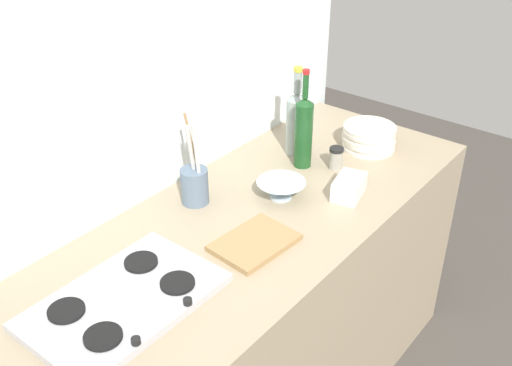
{
  "coord_description": "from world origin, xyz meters",
  "views": [
    {
      "loc": [
        -1.29,
        -1.03,
        2.01
      ],
      "look_at": [
        0.0,
        0.0,
        1.02
      ],
      "focal_mm": 42.65,
      "sensor_mm": 36.0,
      "label": 1
    }
  ],
  "objects_px": {
    "wine_bottle_mid_left": "(304,131)",
    "cutting_board": "(255,243)",
    "plate_stack": "(369,137)",
    "utensil_crock": "(195,184)",
    "stovetop_hob": "(124,301)",
    "wine_bottle_leftmost": "(296,121)",
    "mixing_bowl": "(281,188)",
    "butter_dish": "(349,187)",
    "condiment_jar_front": "(336,158)"
  },
  "relations": [
    {
      "from": "butter_dish",
      "to": "utensil_crock",
      "type": "xyz_separation_m",
      "value": [
        -0.35,
        0.38,
        0.04
      ]
    },
    {
      "from": "stovetop_hob",
      "to": "utensil_crock",
      "type": "xyz_separation_m",
      "value": [
        0.49,
        0.2,
        0.06
      ]
    },
    {
      "from": "condiment_jar_front",
      "to": "cutting_board",
      "type": "height_order",
      "value": "condiment_jar_front"
    },
    {
      "from": "wine_bottle_mid_left",
      "to": "utensil_crock",
      "type": "bearing_deg",
      "value": 162.63
    },
    {
      "from": "butter_dish",
      "to": "utensil_crock",
      "type": "bearing_deg",
      "value": 132.81
    },
    {
      "from": "wine_bottle_mid_left",
      "to": "stovetop_hob",
      "type": "bearing_deg",
      "value": -175.8
    },
    {
      "from": "wine_bottle_mid_left",
      "to": "mixing_bowl",
      "type": "xyz_separation_m",
      "value": [
        -0.23,
        -0.07,
        -0.11
      ]
    },
    {
      "from": "stovetop_hob",
      "to": "cutting_board",
      "type": "xyz_separation_m",
      "value": [
        0.42,
        -0.1,
        -0.0
      ]
    },
    {
      "from": "wine_bottle_leftmost",
      "to": "butter_dish",
      "type": "bearing_deg",
      "value": -114.09
    },
    {
      "from": "mixing_bowl",
      "to": "wine_bottle_mid_left",
      "type": "bearing_deg",
      "value": 17.02
    },
    {
      "from": "wine_bottle_leftmost",
      "to": "mixing_bowl",
      "type": "height_order",
      "value": "wine_bottle_leftmost"
    },
    {
      "from": "plate_stack",
      "to": "condiment_jar_front",
      "type": "bearing_deg",
      "value": 177.04
    },
    {
      "from": "wine_bottle_leftmost",
      "to": "stovetop_hob",
      "type": "bearing_deg",
      "value": -171.56
    },
    {
      "from": "mixing_bowl",
      "to": "wine_bottle_leftmost",
      "type": "bearing_deg",
      "value": 26.72
    },
    {
      "from": "wine_bottle_mid_left",
      "to": "condiment_jar_front",
      "type": "relative_size",
      "value": 4.46
    },
    {
      "from": "mixing_bowl",
      "to": "stovetop_hob",
      "type": "bearing_deg",
      "value": 179.75
    },
    {
      "from": "stovetop_hob",
      "to": "condiment_jar_front",
      "type": "xyz_separation_m",
      "value": [
        0.98,
        -0.04,
        0.03
      ]
    },
    {
      "from": "stovetop_hob",
      "to": "utensil_crock",
      "type": "bearing_deg",
      "value": 22.6
    },
    {
      "from": "wine_bottle_mid_left",
      "to": "cutting_board",
      "type": "height_order",
      "value": "wine_bottle_mid_left"
    },
    {
      "from": "wine_bottle_leftmost",
      "to": "wine_bottle_mid_left",
      "type": "relative_size",
      "value": 0.92
    },
    {
      "from": "wine_bottle_mid_left",
      "to": "cutting_board",
      "type": "bearing_deg",
      "value": -161.0
    },
    {
      "from": "wine_bottle_leftmost",
      "to": "condiment_jar_front",
      "type": "relative_size",
      "value": 4.12
    },
    {
      "from": "stovetop_hob",
      "to": "condiment_jar_front",
      "type": "height_order",
      "value": "condiment_jar_front"
    },
    {
      "from": "wine_bottle_leftmost",
      "to": "cutting_board",
      "type": "xyz_separation_m",
      "value": [
        -0.57,
        -0.25,
        -0.12
      ]
    },
    {
      "from": "utensil_crock",
      "to": "stovetop_hob",
      "type": "bearing_deg",
      "value": -157.4
    },
    {
      "from": "butter_dish",
      "to": "mixing_bowl",
      "type": "bearing_deg",
      "value": 130.68
    },
    {
      "from": "stovetop_hob",
      "to": "wine_bottle_leftmost",
      "type": "xyz_separation_m",
      "value": [
        0.99,
        0.15,
        0.12
      ]
    },
    {
      "from": "wine_bottle_mid_left",
      "to": "mixing_bowl",
      "type": "bearing_deg",
      "value": -162.98
    },
    {
      "from": "condiment_jar_front",
      "to": "stovetop_hob",
      "type": "bearing_deg",
      "value": 177.54
    },
    {
      "from": "plate_stack",
      "to": "mixing_bowl",
      "type": "relative_size",
      "value": 1.25
    },
    {
      "from": "wine_bottle_mid_left",
      "to": "butter_dish",
      "type": "bearing_deg",
      "value": -107.75
    },
    {
      "from": "wine_bottle_mid_left",
      "to": "butter_dish",
      "type": "relative_size",
      "value": 2.72
    },
    {
      "from": "plate_stack",
      "to": "butter_dish",
      "type": "distance_m",
      "value": 0.38
    },
    {
      "from": "wine_bottle_leftmost",
      "to": "wine_bottle_mid_left",
      "type": "bearing_deg",
      "value": -130.15
    },
    {
      "from": "plate_stack",
      "to": "utensil_crock",
      "type": "height_order",
      "value": "utensil_crock"
    },
    {
      "from": "plate_stack",
      "to": "condiment_jar_front",
      "type": "relative_size",
      "value": 2.51
    },
    {
      "from": "butter_dish",
      "to": "cutting_board",
      "type": "height_order",
      "value": "butter_dish"
    },
    {
      "from": "plate_stack",
      "to": "utensil_crock",
      "type": "bearing_deg",
      "value": 160.15
    },
    {
      "from": "wine_bottle_mid_left",
      "to": "cutting_board",
      "type": "relative_size",
      "value": 1.52
    },
    {
      "from": "stovetop_hob",
      "to": "plate_stack",
      "type": "distance_m",
      "value": 1.2
    },
    {
      "from": "mixing_bowl",
      "to": "cutting_board",
      "type": "height_order",
      "value": "mixing_bowl"
    },
    {
      "from": "plate_stack",
      "to": "wine_bottle_leftmost",
      "type": "xyz_separation_m",
      "value": [
        -0.21,
        0.2,
        0.09
      ]
    },
    {
      "from": "butter_dish",
      "to": "utensil_crock",
      "type": "distance_m",
      "value": 0.52
    },
    {
      "from": "butter_dish",
      "to": "cutting_board",
      "type": "relative_size",
      "value": 0.56
    },
    {
      "from": "plate_stack",
      "to": "condiment_jar_front",
      "type": "height_order",
      "value": "plate_stack"
    },
    {
      "from": "utensil_crock",
      "to": "cutting_board",
      "type": "distance_m",
      "value": 0.32
    },
    {
      "from": "butter_dish",
      "to": "plate_stack",
      "type": "bearing_deg",
      "value": 19.47
    },
    {
      "from": "stovetop_hob",
      "to": "mixing_bowl",
      "type": "relative_size",
      "value": 3.03
    },
    {
      "from": "stovetop_hob",
      "to": "wine_bottle_leftmost",
      "type": "distance_m",
      "value": 1.01
    },
    {
      "from": "plate_stack",
      "to": "condiment_jar_front",
      "type": "distance_m",
      "value": 0.22
    }
  ]
}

